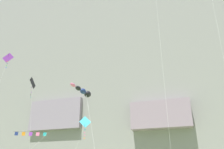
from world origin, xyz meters
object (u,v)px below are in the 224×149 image
kite_diamond_low_center (33,84)px  kite_diamond_high_left (85,124)px  kite_windsock_high_right (84,92)px  kite_diamond_low_right (7,61)px  kite_banner_upper_left (30,136)px

kite_diamond_low_center → kite_diamond_high_left: 20.33m
kite_windsock_high_right → kite_diamond_high_left: size_ratio=0.89×
kite_diamond_low_center → kite_diamond_high_left: kite_diamond_low_center is taller
kite_diamond_low_center → kite_diamond_high_left: (15.65, -7.27, -10.75)m
kite_diamond_low_right → kite_diamond_high_left: size_ratio=2.21×
kite_diamond_low_center → kite_banner_upper_left: bearing=-50.3°
kite_banner_upper_left → kite_diamond_low_right: bearing=161.7°
kite_diamond_low_right → kite_banner_upper_left: kite_diamond_low_right is taller
kite_diamond_low_right → kite_banner_upper_left: (9.22, -3.06, -13.95)m
kite_windsock_high_right → kite_diamond_high_left: bearing=113.2°
kite_diamond_low_right → kite_banner_upper_left: size_ratio=3.06×
kite_diamond_low_right → kite_windsock_high_right: size_ratio=2.47×
kite_diamond_low_right → kite_windsock_high_right: kite_diamond_low_right is taller
kite_diamond_low_center → kite_windsock_high_right: bearing=-44.0°
kite_diamond_low_right → kite_diamond_high_left: kite_diamond_low_right is taller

